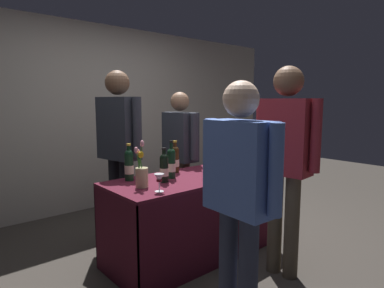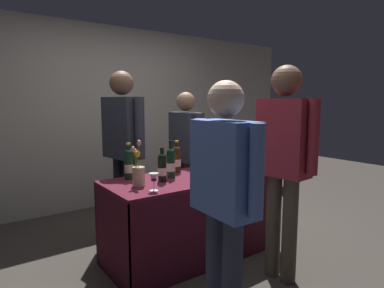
# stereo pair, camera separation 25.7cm
# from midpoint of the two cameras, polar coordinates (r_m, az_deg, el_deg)

# --- Properties ---
(ground_plane) EXTENTS (12.00, 12.00, 0.00)m
(ground_plane) POSITION_cam_midpoint_polar(r_m,az_deg,el_deg) (3.29, -2.36, -18.62)
(ground_plane) COLOR #38332D
(back_partition) EXTENTS (6.53, 0.12, 2.46)m
(back_partition) POSITION_cam_midpoint_polar(r_m,az_deg,el_deg) (4.70, -17.78, 4.45)
(back_partition) COLOR #9E998E
(back_partition) RESTS_ON ground_plane
(tasting_table) EXTENTS (1.60, 0.70, 0.76)m
(tasting_table) POSITION_cam_midpoint_polar(r_m,az_deg,el_deg) (3.10, -2.41, -9.92)
(tasting_table) COLOR #4C1423
(tasting_table) RESTS_ON ground_plane
(featured_wine_bottle) EXTENTS (0.08, 0.08, 0.30)m
(featured_wine_bottle) POSITION_cam_midpoint_polar(r_m,az_deg,el_deg) (2.82, -7.49, -4.04)
(featured_wine_bottle) COLOR black
(featured_wine_bottle) RESTS_ON tasting_table
(display_bottle_0) EXTENTS (0.07, 0.07, 0.34)m
(display_bottle_0) POSITION_cam_midpoint_polar(r_m,az_deg,el_deg) (3.25, 3.39, -2.25)
(display_bottle_0) COLOR #38230F
(display_bottle_0) RESTS_ON tasting_table
(display_bottle_1) EXTENTS (0.08, 0.08, 0.31)m
(display_bottle_1) POSITION_cam_midpoint_polar(r_m,az_deg,el_deg) (3.20, -5.26, -2.55)
(display_bottle_1) COLOR #38230F
(display_bottle_1) RESTS_ON tasting_table
(display_bottle_2) EXTENTS (0.08, 0.08, 0.32)m
(display_bottle_2) POSITION_cam_midpoint_polar(r_m,az_deg,el_deg) (2.93, -13.35, -3.51)
(display_bottle_2) COLOR black
(display_bottle_2) RESTS_ON tasting_table
(display_bottle_3) EXTENTS (0.08, 0.08, 0.34)m
(display_bottle_3) POSITION_cam_midpoint_polar(r_m,az_deg,el_deg) (2.96, -6.10, -3.25)
(display_bottle_3) COLOR black
(display_bottle_3) RESTS_ON tasting_table
(wine_glass_near_vendor) EXTENTS (0.08, 0.08, 0.14)m
(wine_glass_near_vendor) POSITION_cam_midpoint_polar(r_m,az_deg,el_deg) (2.54, -8.63, -6.00)
(wine_glass_near_vendor) COLOR silver
(wine_glass_near_vendor) RESTS_ON tasting_table
(flower_vase) EXTENTS (0.10, 0.10, 0.38)m
(flower_vase) POSITION_cam_midpoint_polar(r_m,az_deg,el_deg) (2.69, -11.49, -5.07)
(flower_vase) COLOR tan
(flower_vase) RESTS_ON tasting_table
(vendor_presenter) EXTENTS (0.25, 0.62, 1.55)m
(vendor_presenter) POSITION_cam_midpoint_polar(r_m,az_deg,el_deg) (3.76, -4.05, -0.49)
(vendor_presenter) COLOR #4C4233
(vendor_presenter) RESTS_ON ground_plane
(vendor_assistant) EXTENTS (0.29, 0.60, 1.75)m
(vendor_assistant) POSITION_cam_midpoint_polar(r_m,az_deg,el_deg) (3.38, -14.71, 0.64)
(vendor_assistant) COLOR black
(vendor_assistant) RESTS_ON ground_plane
(taster_foreground_right) EXTENTS (0.23, 0.60, 1.57)m
(taster_foreground_right) POSITION_cam_midpoint_polar(r_m,az_deg,el_deg) (1.99, 4.55, -7.45)
(taster_foreground_right) COLOR #2D3347
(taster_foreground_right) RESTS_ON ground_plane
(taster_foreground_left) EXTENTS (0.25, 0.55, 1.72)m
(taster_foreground_left) POSITION_cam_midpoint_polar(r_m,az_deg,el_deg) (2.72, 13.39, -1.50)
(taster_foreground_left) COLOR #4C4233
(taster_foreground_left) RESTS_ON ground_plane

